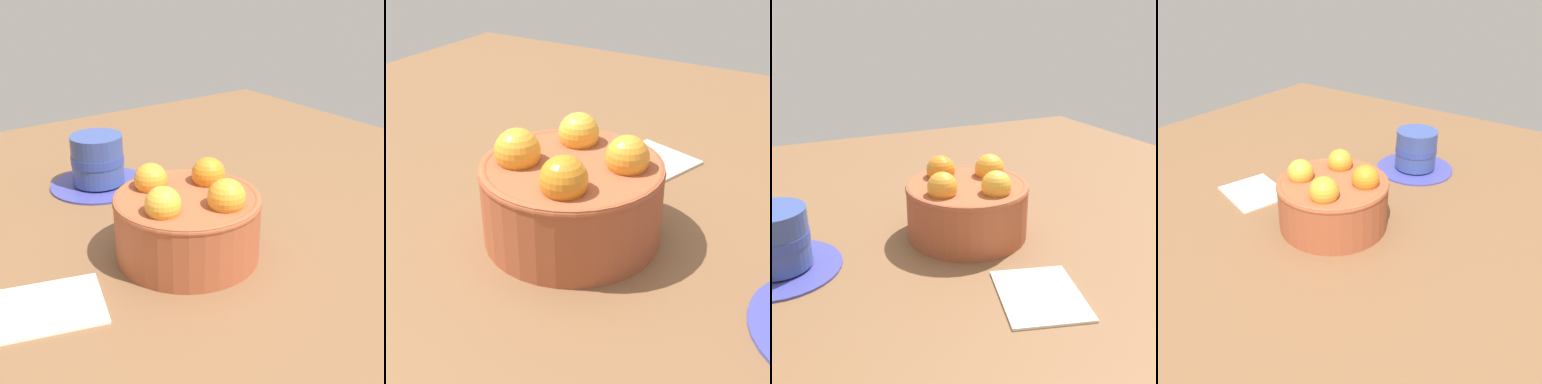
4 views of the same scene
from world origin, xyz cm
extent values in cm
cube|color=brown|center=(0.00, 0.00, -1.63)|extent=(119.71, 119.17, 3.26)
cylinder|color=#9E4C2D|center=(0.00, 0.00, 3.69)|extent=(16.39, 16.39, 7.37)
torus|color=#9E4C2D|center=(0.00, 0.00, 6.97)|extent=(16.59, 16.59, 1.00)
sphere|color=orange|center=(1.99, -4.41, 8.34)|extent=(4.16, 4.16, 4.16)
sphere|color=orange|center=(4.41, 1.99, 8.34)|extent=(4.02, 4.02, 4.02)
sphere|color=orange|center=(-1.99, 4.41, 8.34)|extent=(3.88, 3.88, 3.88)
sphere|color=gold|center=(-4.41, -1.99, 8.34)|extent=(3.88, 3.88, 3.88)
cylinder|color=#3B3E8F|center=(0.85, 24.37, 0.30)|extent=(14.44, 14.44, 0.60)
cylinder|color=#33478C|center=(0.85, 24.37, 4.21)|extent=(7.63, 7.63, 7.22)
cylinder|color=#2D4299|center=(0.85, 24.37, 4.25)|extent=(7.79, 7.79, 1.30)
cube|color=white|center=(-17.08, -0.63, 0.30)|extent=(12.74, 11.46, 0.60)
camera|label=1|loc=(-30.93, -44.51, 31.91)|focal=50.48mm
camera|label=2|loc=(37.43, 23.57, 28.95)|focal=52.42mm
camera|label=3|loc=(-51.90, 24.75, 28.58)|focal=42.91mm
camera|label=4|loc=(33.63, -41.73, 35.67)|focal=38.89mm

